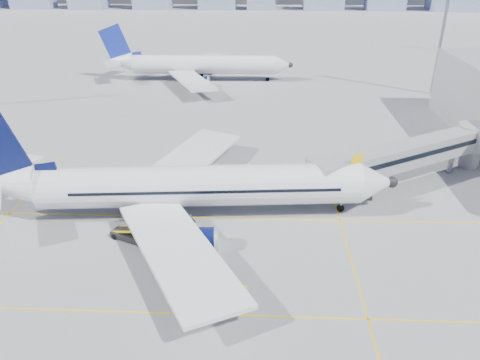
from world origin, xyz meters
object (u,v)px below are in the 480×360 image
object	(u,v)px
cargo_dolly	(166,253)
ramp_worker	(245,294)
main_aircraft	(183,187)
belt_loader	(132,235)
second_aircraft	(196,65)
baggage_tug	(219,282)

from	to	relation	value
cargo_dolly	ramp_worker	world-z (taller)	cargo_dolly
main_aircraft	belt_loader	size ratio (longest dim) A/B	7.82
belt_loader	main_aircraft	bearing A→B (deg)	73.96
main_aircraft	belt_loader	world-z (taller)	main_aircraft
main_aircraft	second_aircraft	xyz separation A→B (m)	(-5.73, 54.50, 0.01)
main_aircraft	cargo_dolly	world-z (taller)	main_aircraft
cargo_dolly	belt_loader	world-z (taller)	belt_loader
cargo_dolly	ramp_worker	bearing A→B (deg)	-35.26
second_aircraft	ramp_worker	size ratio (longest dim) A/B	24.41
main_aircraft	belt_loader	bearing A→B (deg)	-134.98
ramp_worker	main_aircraft	bearing A→B (deg)	36.11
baggage_tug	belt_loader	bearing A→B (deg)	165.94
ramp_worker	second_aircraft	bearing A→B (deg)	19.21
baggage_tug	cargo_dolly	bearing A→B (deg)	168.44
baggage_tug	cargo_dolly	world-z (taller)	cargo_dolly
baggage_tug	main_aircraft	bearing A→B (deg)	134.68
cargo_dolly	second_aircraft	bearing A→B (deg)	94.33
main_aircraft	second_aircraft	world-z (taller)	main_aircraft
baggage_tug	belt_loader	distance (m)	10.90
cargo_dolly	belt_loader	distance (m)	5.01
baggage_tug	cargo_dolly	distance (m)	5.92
second_aircraft	ramp_worker	distance (m)	68.70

